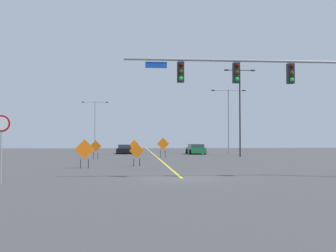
% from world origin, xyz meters
% --- Properties ---
extents(ground, '(131.69, 131.69, 0.00)m').
position_xyz_m(ground, '(0.00, 0.00, 0.00)').
color(ground, '#444447').
extents(road_centre_stripe, '(0.16, 73.16, 0.01)m').
position_xyz_m(road_centre_stripe, '(0.00, 36.58, 0.00)').
color(road_centre_stripe, yellow).
rests_on(road_centre_stripe, ground).
extents(traffic_signal_assembly, '(11.69, 0.44, 6.69)m').
position_xyz_m(traffic_signal_assembly, '(4.43, -0.02, 4.99)').
color(traffic_signal_assembly, gray).
rests_on(traffic_signal_assembly, ground).
extents(stop_sign, '(0.76, 0.07, 3.08)m').
position_xyz_m(stop_sign, '(-8.35, -1.79, 2.16)').
color(stop_sign, gray).
rests_on(stop_sign, ground).
extents(street_lamp_near_left, '(3.50, 0.24, 9.90)m').
position_xyz_m(street_lamp_near_left, '(9.35, 23.83, 5.73)').
color(street_lamp_near_left, black).
rests_on(street_lamp_near_left, ground).
extents(street_lamp_mid_right, '(4.54, 0.24, 8.50)m').
position_xyz_m(street_lamp_mid_right, '(-9.34, 49.54, 5.09)').
color(street_lamp_mid_right, gray).
rests_on(street_lamp_mid_right, ground).
extents(street_lamp_near_right, '(4.62, 0.24, 8.62)m').
position_xyz_m(street_lamp_near_right, '(10.00, 32.09, 5.15)').
color(street_lamp_near_right, gray).
rests_on(street_lamp_near_right, ground).
extents(construction_sign_left_shoulder, '(1.15, 0.17, 1.87)m').
position_xyz_m(construction_sign_left_shoulder, '(-6.28, 19.76, 1.18)').
color(construction_sign_left_shoulder, orange).
rests_on(construction_sign_left_shoulder, ground).
extents(construction_sign_median_near, '(1.10, 0.07, 1.69)m').
position_xyz_m(construction_sign_median_near, '(-2.27, 9.28, 1.05)').
color(construction_sign_median_near, orange).
rests_on(construction_sign_median_near, ground).
extents(construction_sign_right_lane, '(1.23, 0.22, 1.89)m').
position_xyz_m(construction_sign_right_lane, '(-2.51, 28.90, 1.18)').
color(construction_sign_right_lane, orange).
rests_on(construction_sign_right_lane, ground).
extents(construction_sign_median_far, '(1.34, 0.28, 1.98)m').
position_xyz_m(construction_sign_median_far, '(-5.82, 7.50, 1.23)').
color(construction_sign_median_far, orange).
rests_on(construction_sign_median_far, ground).
extents(construction_sign_right_shoulder, '(1.33, 0.05, 2.13)m').
position_xyz_m(construction_sign_right_shoulder, '(0.62, 23.05, 1.36)').
color(construction_sign_right_shoulder, orange).
rests_on(construction_sign_right_shoulder, ground).
extents(car_black_passing, '(2.25, 4.33, 1.24)m').
position_xyz_m(car_black_passing, '(-3.75, 34.23, 0.61)').
color(car_black_passing, black).
rests_on(car_black_passing, ground).
extents(car_green_approaching, '(2.26, 4.31, 1.32)m').
position_xyz_m(car_green_approaching, '(5.57, 32.02, 0.65)').
color(car_green_approaching, '#196B38').
rests_on(car_green_approaching, ground).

